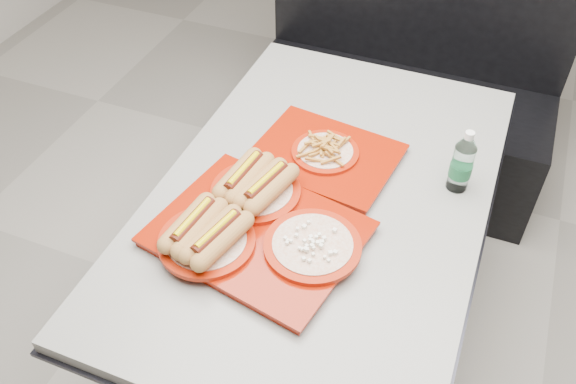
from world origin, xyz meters
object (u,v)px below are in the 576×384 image
at_px(tray_near, 252,223).
at_px(tray_far, 325,153).
at_px(water_bottle, 462,164).
at_px(diner_table, 320,232).
at_px(booth_bench, 401,89).

xyz_separation_m(tray_near, tray_far, (0.08, 0.35, -0.02)).
bearing_deg(water_bottle, tray_near, -140.96).
bearing_deg(diner_table, tray_far, 106.11).
distance_m(booth_bench, tray_far, 1.03).
relative_size(booth_bench, tray_near, 2.33).
height_order(booth_bench, tray_far, booth_bench).
distance_m(booth_bench, water_bottle, 1.08).
height_order(tray_near, tray_far, tray_near).
height_order(diner_table, water_bottle, water_bottle).
distance_m(diner_table, tray_near, 0.32).
distance_m(tray_near, water_bottle, 0.60).
bearing_deg(tray_far, tray_near, -102.85).
xyz_separation_m(diner_table, booth_bench, (0.00, 1.09, -0.18)).
xyz_separation_m(diner_table, tray_far, (-0.04, 0.14, 0.19)).
bearing_deg(tray_far, booth_bench, 87.59).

